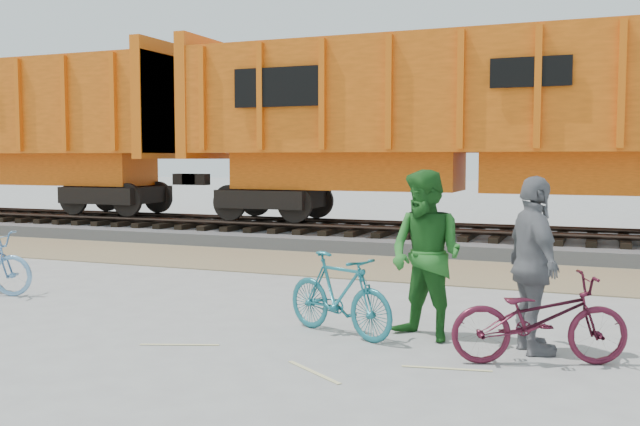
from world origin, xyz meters
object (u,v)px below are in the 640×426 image
at_px(hopper_car_center, 473,119).
at_px(person_woman, 534,265).
at_px(bicycle_teal, 339,294).
at_px(bicycle_maroon, 539,319).
at_px(person_man, 426,255).

distance_m(hopper_car_center, person_woman, 9.16).
xyz_separation_m(bicycle_teal, person_woman, (2.21, 0.04, 0.47)).
relative_size(hopper_car_center, bicycle_teal, 8.51).
height_order(hopper_car_center, bicycle_teal, hopper_car_center).
height_order(bicycle_maroon, person_man, person_man).
relative_size(bicycle_maroon, person_man, 0.91).
bearing_deg(hopper_car_center, bicycle_maroon, -76.20).
xyz_separation_m(person_man, person_woman, (1.21, -0.16, -0.03)).
bearing_deg(bicycle_teal, person_man, -55.10).
bearing_deg(person_man, bicycle_teal, -143.43).
bearing_deg(bicycle_maroon, bicycle_teal, 61.17).
distance_m(bicycle_maroon, person_woman, 0.64).
xyz_separation_m(hopper_car_center, bicycle_teal, (-0.09, -8.71, -2.51)).
xyz_separation_m(hopper_car_center, person_man, (0.91, -8.51, -2.02)).
bearing_deg(bicycle_maroon, person_woman, -5.98).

